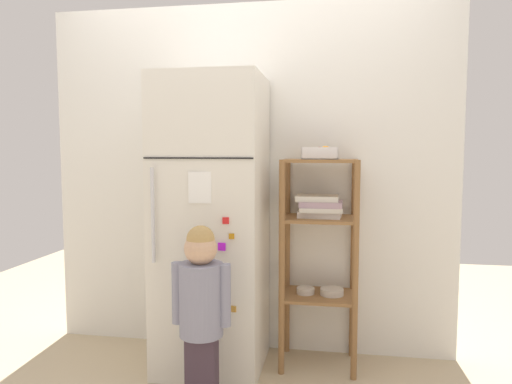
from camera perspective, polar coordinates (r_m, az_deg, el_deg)
name	(u,v)px	position (r m, az deg, el deg)	size (l,w,h in m)	color
ground_plane	(238,368)	(3.05, -2.15, -20.53)	(6.00, 6.00, 0.00)	tan
kitchen_wall_back	(248,179)	(3.08, -0.95, 1.53)	(2.66, 0.03, 2.25)	silver
refrigerator	(212,224)	(2.84, -5.37, -3.87)	(0.62, 0.61, 1.75)	silver
child_standing	(201,299)	(2.43, -6.66, -12.76)	(0.30, 0.23, 0.95)	#3F303B
pantry_shelf_unit	(320,235)	(2.87, 7.72, -5.20)	(0.46, 0.35, 1.26)	olive
fruit_bin	(322,153)	(2.82, 8.03, 4.65)	(0.21, 0.15, 0.08)	white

